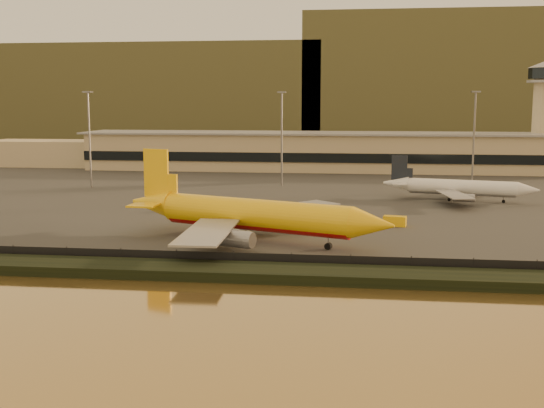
{
  "coord_description": "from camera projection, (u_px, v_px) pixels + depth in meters",
  "views": [
    {
      "loc": [
        10.88,
        -102.78,
        22.81
      ],
      "look_at": [
        -3.88,
        12.0,
        5.44
      ],
      "focal_mm": 45.0,
      "sensor_mm": 36.0,
      "label": 1
    }
  ],
  "objects": [
    {
      "name": "dhl_cargo_jet",
      "position": [
        251.0,
        215.0,
        111.02
      ],
      "size": [
        47.01,
        44.59,
        14.52
      ],
      "rotation": [
        0.0,
        0.0,
        -0.36
      ],
      "color": "yellow",
      "rests_on": "tarmac"
    },
    {
      "name": "ground",
      "position": [
        287.0,
        250.0,
        105.57
      ],
      "size": [
        900.0,
        900.0,
        0.0
      ],
      "primitive_type": "plane",
      "color": "black",
      "rests_on": "ground"
    },
    {
      "name": "gse_vehicle_white",
      "position": [
        190.0,
        206.0,
        143.23
      ],
      "size": [
        4.4,
        3.32,
        1.8
      ],
      "primitive_type": "cube",
      "rotation": [
        0.0,
        0.0,
        0.43
      ],
      "color": "white",
      "rests_on": "tarmac"
    },
    {
      "name": "gse_vehicle_yellow",
      "position": [
        395.0,
        221.0,
        125.18
      ],
      "size": [
        4.4,
        2.62,
        1.85
      ],
      "primitive_type": "cube",
      "rotation": [
        0.0,
        0.0,
        -0.2
      ],
      "color": "yellow",
      "rests_on": "tarmac"
    },
    {
      "name": "distant_hills",
      "position": [
        311.0,
        88.0,
        437.02
      ],
      "size": [
        470.0,
        160.0,
        70.0
      ],
      "color": "brown",
      "rests_on": "ground"
    },
    {
      "name": "embankment",
      "position": [
        273.0,
        273.0,
        88.79
      ],
      "size": [
        320.0,
        7.0,
        1.4
      ],
      "primitive_type": "cube",
      "color": "black",
      "rests_on": "ground"
    },
    {
      "name": "terminal_building",
      "position": [
        284.0,
        152.0,
        229.62
      ],
      "size": [
        202.0,
        25.0,
        12.6
      ],
      "color": "#C9B48B",
      "rests_on": "tarmac"
    },
    {
      "name": "control_tower",
      "position": [
        543.0,
        105.0,
        222.02
      ],
      "size": [
        11.2,
        11.2,
        35.5
      ],
      "color": "#C9B48B",
      "rests_on": "tarmac"
    },
    {
      "name": "tarmac",
      "position": [
        321.0,
        181.0,
        198.74
      ],
      "size": [
        320.0,
        220.0,
        0.2
      ],
      "primitive_type": "cube",
      "color": "#2D2D2D",
      "rests_on": "ground"
    },
    {
      "name": "white_narrowbody_jet",
      "position": [
        459.0,
        188.0,
        157.01
      ],
      "size": [
        34.86,
        33.4,
        10.11
      ],
      "rotation": [
        0.0,
        0.0,
        -0.24
      ],
      "color": "white",
      "rests_on": "tarmac"
    },
    {
      "name": "apron_light_masts",
      "position": [
        376.0,
        130.0,
        174.91
      ],
      "size": [
        152.2,
        12.2,
        25.4
      ],
      "color": "slate",
      "rests_on": "tarmac"
    },
    {
      "name": "perimeter_fence",
      "position": [
        277.0,
        262.0,
        92.63
      ],
      "size": [
        300.0,
        0.05,
        2.2
      ],
      "primitive_type": "cube",
      "color": "black",
      "rests_on": "tarmac"
    }
  ]
}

